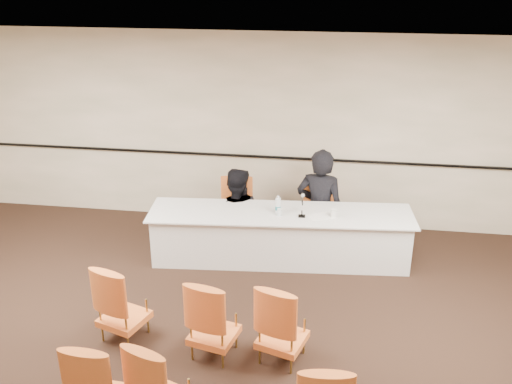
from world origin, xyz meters
The scene contains 18 objects.
ceiling centered at (0.00, 0.00, 3.00)m, with size 10.00×10.00×0.00m, color white.
wall_back centered at (0.00, 4.00, 1.50)m, with size 10.00×0.04×3.00m, color #B0AA8A.
wall_rail centered at (0.00, 3.96, 1.10)m, with size 9.80×0.04×0.03m, color black.
panel_table centered at (0.42, 2.74, 0.36)m, with size 3.64×0.84×0.73m, color white, non-canonical shape.
panelist_main centered at (0.94, 3.33, 0.51)m, with size 0.71×0.46×1.94m, color black.
panelist_main_chair centered at (0.94, 3.33, 0.47)m, with size 0.50×0.50×0.95m, color orange, non-canonical shape.
panelist_second centered at (-0.30, 3.22, 0.34)m, with size 0.80×0.62×1.64m, color black.
panelist_second_chair centered at (-0.30, 3.22, 0.47)m, with size 0.50×0.50×0.95m, color orange, non-canonical shape.
papers centered at (0.97, 2.69, 0.73)m, with size 0.30×0.22×0.00m, color white.
microphone centered at (0.72, 2.65, 0.87)m, with size 0.10×0.20×0.28m, color black, non-canonical shape.
water_bottle centered at (0.39, 2.73, 0.85)m, with size 0.08×0.08×0.25m, color teal, non-canonical shape.
drinking_glass centered at (0.42, 2.64, 0.78)m, with size 0.06×0.06×0.10m, color white.
coffee_cup centered at (1.14, 2.70, 0.79)m, with size 0.08×0.08×0.12m, color white.
aud_chair_front_left centered at (-1.12, 0.71, 0.47)m, with size 0.50×0.50×0.95m, color orange, non-canonical shape.
aud_chair_front_mid centered at (-0.06, 0.57, 0.47)m, with size 0.50×0.50×0.95m, color orange, non-canonical shape.
aud_chair_front_right centered at (0.68, 0.60, 0.47)m, with size 0.50×0.50×0.95m, color orange, non-canonical shape.
aud_chair_back_left centered at (-0.87, -0.53, 0.47)m, with size 0.50×0.50×0.95m, color orange, non-canonical shape.
aud_chair_back_mid centered at (-0.32, -0.47, 0.47)m, with size 0.50×0.50×0.95m, color orange, non-canonical shape.
Camera 1 is at (1.12, -4.35, 4.05)m, focal length 40.00 mm.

